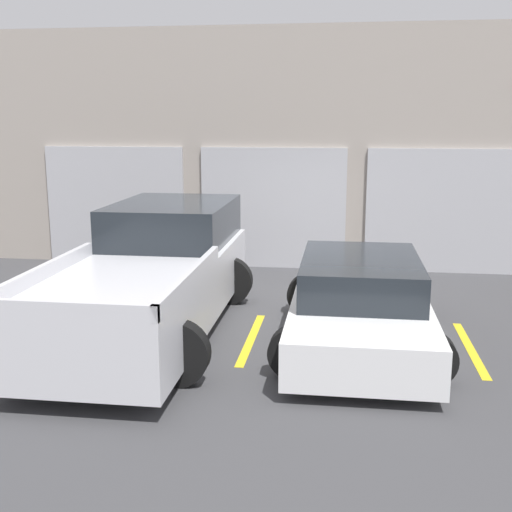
{
  "coord_description": "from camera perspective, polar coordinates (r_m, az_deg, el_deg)",
  "views": [
    {
      "loc": [
        1.25,
        -10.18,
        3.06
      ],
      "look_at": [
        0.0,
        -1.09,
        1.1
      ],
      "focal_mm": 45.0,
      "sensor_mm": 36.0,
      "label": 1
    }
  ],
  "objects": [
    {
      "name": "pickup_truck",
      "position": [
        9.6,
        -9.11,
        -1.61
      ],
      "size": [
        2.55,
        5.56,
        1.74
      ],
      "color": "silver",
      "rests_on": "ground"
    },
    {
      "name": "shophouse_building",
      "position": [
        13.54,
        2.53,
        9.29
      ],
      "size": [
        17.72,
        0.68,
        4.9
      ],
      "color": "#9E9389",
      "rests_on": "ground"
    },
    {
      "name": "ground_plane",
      "position": [
        10.7,
        0.8,
        -4.56
      ],
      "size": [
        28.0,
        28.0,
        0.0
      ],
      "primitive_type": "plane",
      "color": "#3D3D3F"
    },
    {
      "name": "parking_stripe_far_left",
      "position": [
        10.07,
        -17.78,
        -6.21
      ],
      "size": [
        0.12,
        2.2,
        0.01
      ],
      "primitive_type": "cube",
      "color": "gold",
      "rests_on": "ground"
    },
    {
      "name": "sedan_white",
      "position": [
        8.98,
        9.19,
        -4.21
      ],
      "size": [
        2.23,
        4.23,
        1.21
      ],
      "color": "white",
      "rests_on": "ground"
    },
    {
      "name": "parking_stripe_left",
      "position": [
        9.2,
        -0.43,
        -7.34
      ],
      "size": [
        0.12,
        2.2,
        0.01
      ],
      "primitive_type": "cube",
      "color": "gold",
      "rests_on": "ground"
    },
    {
      "name": "parking_stripe_centre",
      "position": [
        9.29,
        18.5,
        -7.8
      ],
      "size": [
        0.12,
        2.2,
        0.01
      ],
      "primitive_type": "cube",
      "color": "gold",
      "rests_on": "ground"
    }
  ]
}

